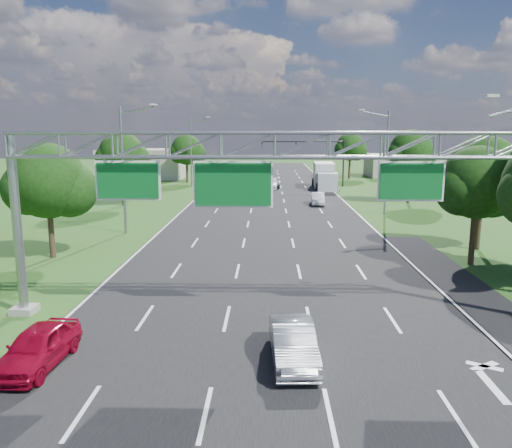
{
  "coord_description": "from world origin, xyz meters",
  "views": [
    {
      "loc": [
        0.01,
        -9.14,
        8.08
      ],
      "look_at": [
        -0.63,
        15.79,
        3.43
      ],
      "focal_mm": 35.0,
      "sensor_mm": 36.0,
      "label": 1
    }
  ],
  "objects_px": {
    "silver_sedan": "(293,343)",
    "traffic_signal": "(320,151)",
    "red_coupe": "(38,347)",
    "box_truck": "(324,176)",
    "sign_gantry": "(276,160)"
  },
  "relations": [
    {
      "from": "red_coupe",
      "to": "silver_sedan",
      "type": "xyz_separation_m",
      "value": [
        8.89,
        0.58,
        -0.0
      ]
    },
    {
      "from": "red_coupe",
      "to": "box_truck",
      "type": "height_order",
      "value": "box_truck"
    },
    {
      "from": "traffic_signal",
      "to": "silver_sedan",
      "type": "relative_size",
      "value": 2.87
    },
    {
      "from": "red_coupe",
      "to": "box_truck",
      "type": "relative_size",
      "value": 0.43
    },
    {
      "from": "red_coupe",
      "to": "silver_sedan",
      "type": "bearing_deg",
      "value": 7.42
    },
    {
      "from": "silver_sedan",
      "to": "box_truck",
      "type": "bearing_deg",
      "value": 79.32
    },
    {
      "from": "red_coupe",
      "to": "traffic_signal",
      "type": "bearing_deg",
      "value": 78.78
    },
    {
      "from": "sign_gantry",
      "to": "box_truck",
      "type": "xyz_separation_m",
      "value": [
        7.67,
        50.71,
        -5.16
      ]
    },
    {
      "from": "silver_sedan",
      "to": "box_truck",
      "type": "height_order",
      "value": "box_truck"
    },
    {
      "from": "sign_gantry",
      "to": "traffic_signal",
      "type": "xyz_separation_m",
      "value": [
        7.15,
        53.0,
        -1.72
      ]
    },
    {
      "from": "sign_gantry",
      "to": "silver_sedan",
      "type": "xyz_separation_m",
      "value": [
        0.57,
        -4.52,
        -6.19
      ]
    },
    {
      "from": "traffic_signal",
      "to": "red_coupe",
      "type": "height_order",
      "value": "traffic_signal"
    },
    {
      "from": "red_coupe",
      "to": "box_truck",
      "type": "xyz_separation_m",
      "value": [
        15.99,
        55.82,
        1.02
      ]
    },
    {
      "from": "silver_sedan",
      "to": "traffic_signal",
      "type": "bearing_deg",
      "value": 80.12
    },
    {
      "from": "silver_sedan",
      "to": "box_truck",
      "type": "distance_m",
      "value": 55.7
    }
  ]
}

